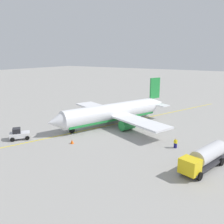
{
  "coord_description": "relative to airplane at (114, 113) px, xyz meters",
  "views": [
    {
      "loc": [
        43.66,
        28.35,
        15.76
      ],
      "look_at": [
        0.0,
        0.0,
        3.0
      ],
      "focal_mm": 38.07,
      "sensor_mm": 36.0,
      "label": 1
    }
  ],
  "objects": [
    {
      "name": "airplane",
      "position": [
        0.0,
        0.0,
        0.0
      ],
      "size": [
        30.73,
        29.62,
        9.92
      ],
      "color": "white",
      "rests_on": "ground"
    },
    {
      "name": "ground_plane",
      "position": [
        0.43,
        -0.17,
        -2.78
      ],
      "size": [
        400.0,
        400.0,
        0.0
      ],
      "primitive_type": "plane",
      "color": "#9E9B96"
    },
    {
      "name": "refueling_worker",
      "position": [
        6.02,
        16.49,
        -1.96
      ],
      "size": [
        0.52,
        0.61,
        1.71
      ],
      "color": "navy",
      "rests_on": "ground"
    },
    {
      "name": "fuel_tanker",
      "position": [
        11.17,
        22.35,
        -1.06
      ],
      "size": [
        10.41,
        5.04,
        3.15
      ],
      "color": "#2D2D33",
      "rests_on": "ground"
    },
    {
      "name": "safety_cone_nose",
      "position": [
        14.22,
        0.17,
        -2.42
      ],
      "size": [
        0.65,
        0.65,
        0.72
      ],
      "primitive_type": "cone",
      "color": "#F2590F",
      "rests_on": "ground"
    },
    {
      "name": "taxi_line_marking",
      "position": [
        0.43,
        -0.17,
        -2.77
      ],
      "size": [
        74.88,
        29.27,
        0.01
      ],
      "primitive_type": "cube",
      "rotation": [
        0.0,
        0.0,
        -0.37
      ],
      "color": "yellow",
      "rests_on": "ground"
    },
    {
      "name": "pushback_tug",
      "position": [
        17.94,
        -9.76,
        -1.77
      ],
      "size": [
        4.1,
        3.9,
        2.2
      ],
      "color": "silver",
      "rests_on": "ground"
    }
  ]
}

